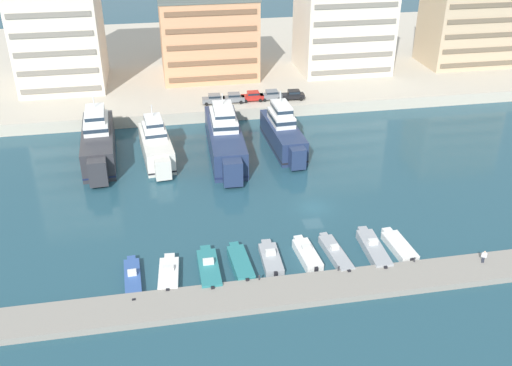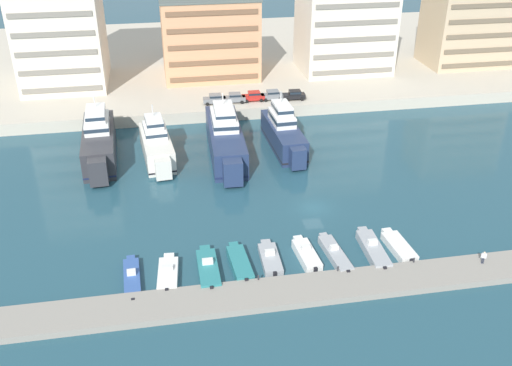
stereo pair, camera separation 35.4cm
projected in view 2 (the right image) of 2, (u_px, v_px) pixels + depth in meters
ground_plane at (314, 208)px, 75.49m from camera, size 400.00×400.00×0.00m
quay_promenade at (239, 58)px, 132.62m from camera, size 180.00×70.00×2.11m
pier_dock at (355, 284)px, 60.91m from camera, size 120.00×4.73×0.75m
yacht_charcoal_far_left at (99, 141)px, 87.53m from camera, size 5.46×20.35×9.26m
yacht_ivory_left at (157, 145)px, 87.56m from camera, size 5.39×16.04×8.11m
yacht_navy_mid_left at (225, 138)px, 88.89m from camera, size 5.68×23.04×8.95m
yacht_navy_center_left at (284, 133)px, 91.02m from camera, size 4.73×17.71×8.74m
motorboat_blue_far_left at (132, 279)px, 61.69m from camera, size 2.04×8.10×1.31m
motorboat_white_left at (168, 274)px, 62.38m from camera, size 2.56×6.71×1.34m
motorboat_teal_mid_left at (208, 269)px, 63.04m from camera, size 2.18×7.84×1.63m
motorboat_teal_center_left at (240, 263)px, 63.97m from camera, size 2.34×7.34×1.03m
motorboat_grey_center at (270, 258)px, 64.86m from camera, size 2.19×6.67×1.45m
motorboat_white_center_right at (306, 254)px, 65.37m from camera, size 2.34×6.70×1.61m
motorboat_grey_mid_right at (335, 254)px, 65.60m from camera, size 2.30×8.00×1.39m
motorboat_grey_right at (373, 249)px, 66.29m from camera, size 2.17×8.42×1.62m
motorboat_white_far_right at (398, 246)px, 66.94m from camera, size 2.48×6.90×0.91m
car_grey_far_left at (215, 99)px, 103.12m from camera, size 4.16×2.04×1.80m
car_grey_left at (234, 98)px, 103.61m from camera, size 4.19×2.11×1.80m
car_red_mid_left at (254, 96)px, 104.39m from camera, size 4.11×1.94×1.80m
car_grey_center_left at (272, 95)px, 104.93m from camera, size 4.10×1.93×1.80m
car_black_center at (294, 95)px, 104.99m from camera, size 4.18×2.08×1.80m
apartment_block_far_left at (58, 12)px, 107.19m from camera, size 15.89×18.21×29.58m
apartment_block_left at (209, 35)px, 115.23m from camera, size 19.17×15.99×18.05m
apartment_block_mid_left at (346, 14)px, 116.33m from camera, size 18.54×14.15×25.08m
apartment_block_center_left at (473, 13)px, 120.44m from camera, size 18.92×12.39×23.53m
pedestrian_near_edge at (484, 256)px, 63.11m from camera, size 0.57×0.36×1.57m
bollard_west at (258, 277)px, 60.85m from camera, size 0.20×0.20×0.61m
bollard_west_mid at (338, 268)px, 62.21m from camera, size 0.20×0.20×0.61m
bollard_east_mid at (414, 260)px, 63.56m from camera, size 0.20×0.20×0.61m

